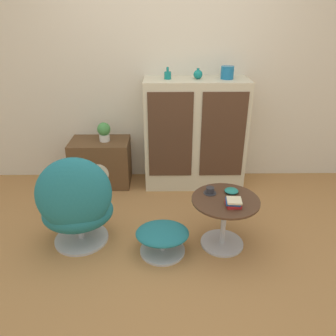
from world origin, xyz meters
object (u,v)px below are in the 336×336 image
Objects in this scene: egg_chair at (76,204)px; book_stack at (233,203)px; vase_inner_left at (198,74)px; potted_plant at (104,131)px; vase_inner_right at (227,73)px; coffee_table at (224,215)px; bowl at (231,191)px; sideboard at (195,134)px; teacup at (210,191)px; vase_leftmost at (168,75)px; tv_console at (101,162)px; ottoman at (162,236)px.

egg_chair reaches higher than book_stack.
vase_inner_left is 0.51× the size of potted_plant.
book_stack is (-0.11, -1.27, -0.80)m from vase_inner_right.
book_stack is (0.04, -0.10, 0.19)m from coffee_table.
bowl is at bearing -78.50° from vase_inner_left.
sideboard is 1.07m from teacup.
vase_leftmost is 0.32m from vase_inner_left.
egg_chair is 1.63m from vase_leftmost.
vase_leftmost is 0.90× the size of book_stack.
book_stack is at bearing -52.16° from teacup.
vase_inner_left reaches higher than potted_plant.
coffee_table is 4.63× the size of vase_leftmost.
ottoman is (0.72, -1.27, -0.11)m from tv_console.
vase_leftmost reaches higher than potted_plant.
vase_inner_right is at bearing 84.86° from book_stack.
vase_inner_right is (0.68, 1.26, 1.13)m from ottoman.
egg_chair is at bearing 174.40° from book_stack.
potted_plant reaches higher than coffee_table.
sideboard is 11.16× the size of vase_inner_left.
vase_inner_right is at bearing 85.18° from bowl.
vase_inner_right is 1.48m from potted_plant.
teacup is at bearing 127.84° from book_stack.
vase_inner_left is at bearing 91.68° from teacup.
tv_console reaches higher than ottoman.
bowl reaches higher than ottoman.
potted_plant is (-1.34, 0.01, -0.64)m from vase_inner_right.
vase_inner_left reaches higher than sideboard.
tv_console is 5.46× the size of vase_leftmost.
tv_console is 4.92× the size of book_stack.
coffee_table is (0.53, 0.09, 0.14)m from ottoman.
vase_leftmost is 0.94m from potted_plant.
tv_console is 0.78× the size of egg_chair.
egg_chair is 4.01× the size of potted_plant.
potted_plant is at bearing 86.77° from egg_chair.
book_stack is (0.51, -1.27, -0.77)m from vase_leftmost.
vase_inner_left reaches higher than ottoman.
vase_inner_right is 0.63× the size of potted_plant.
tv_console is 3.12× the size of potted_plant.
sideboard is at bearing 97.83° from coffee_table.
book_stack is at bearing -1.06° from ottoman.
potted_plant is (-1.18, 1.17, 0.35)m from coffee_table.
teacup is at bearing -45.27° from potted_plant.
ottoman is 3.68× the size of vase_leftmost.
ottoman is at bearing -161.27° from bowl.
vase_inner_left is (0.32, 0.00, 0.01)m from vase_leftmost.
tv_console is 5.67× the size of bowl.
book_stack is at bearing -80.94° from sideboard.
vase_inner_left is (1.10, 1.15, 0.86)m from egg_chair.
sideboard is 0.75m from vase_inner_right.
potted_plant is at bearing 179.70° from vase_inner_left.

